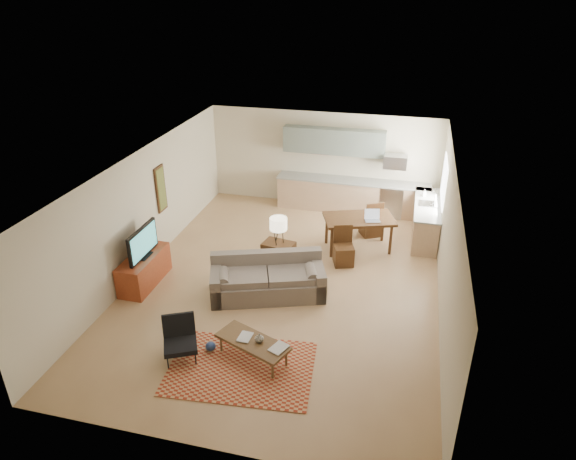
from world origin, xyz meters
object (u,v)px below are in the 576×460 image
(armchair, at_px, (180,341))
(sofa, at_px, (268,278))
(console_table, at_px, (279,259))
(dining_table, at_px, (358,233))
(coffee_table, at_px, (253,350))
(tv_credenza, at_px, (144,270))

(armchair, bearing_deg, sofa, 41.39)
(console_table, xyz_separation_m, dining_table, (1.57, 1.62, 0.03))
(armchair, height_order, dining_table, dining_table)
(armchair, bearing_deg, coffee_table, -13.52)
(armchair, height_order, console_table, console_table)
(armchair, bearing_deg, tv_credenza, 104.22)
(tv_credenza, distance_m, dining_table, 5.06)
(tv_credenza, xyz_separation_m, dining_table, (4.29, 2.69, 0.08))
(armchair, bearing_deg, console_table, 47.10)
(console_table, distance_m, dining_table, 2.25)
(armchair, height_order, tv_credenza, armchair)
(sofa, height_order, armchair, sofa)
(coffee_table, distance_m, tv_credenza, 3.52)
(coffee_table, relative_size, tv_credenza, 0.91)
(sofa, bearing_deg, coffee_table, -100.72)
(sofa, relative_size, coffee_table, 1.84)
(sofa, height_order, dining_table, sofa)
(sofa, height_order, tv_credenza, sofa)
(tv_credenza, height_order, dining_table, dining_table)
(coffee_table, distance_m, armchair, 1.27)
(armchair, bearing_deg, dining_table, 35.88)
(console_table, bearing_deg, coffee_table, -73.39)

